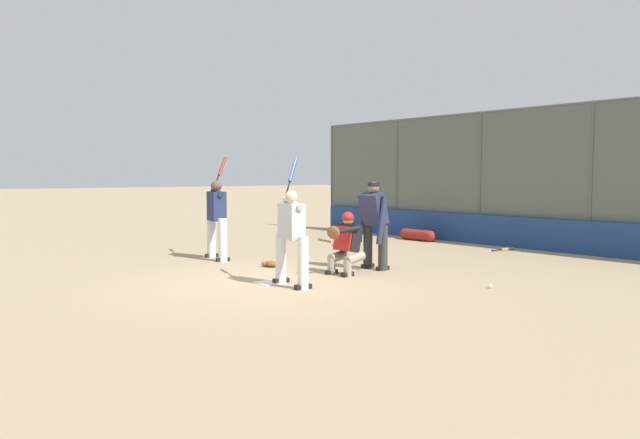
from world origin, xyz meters
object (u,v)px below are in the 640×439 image
at_px(spare_bat_near_backstop, 506,249).
at_px(baseball_loose, 490,286).
at_px(spare_bat_by_padding, 323,240).
at_px(batter_at_plate, 292,234).
at_px(fielding_glove_on_dirt, 270,264).
at_px(catcher_behind_plate, 345,242).
at_px(equipment_bag_dugout_side, 417,235).
at_px(umpire_home, 374,222).
at_px(batter_on_deck, 217,217).

bearing_deg(spare_bat_near_backstop, baseball_loose, -144.15).
bearing_deg(spare_bat_near_backstop, spare_bat_by_padding, 118.67).
relative_size(batter_at_plate, fielding_glove_on_dirt, 6.34).
height_order(batter_at_plate, fielding_glove_on_dirt, batter_at_plate).
relative_size(catcher_behind_plate, spare_bat_by_padding, 1.41).
bearing_deg(baseball_loose, catcher_behind_plate, 19.05).
bearing_deg(fielding_glove_on_dirt, catcher_behind_plate, -161.79).
distance_m(fielding_glove_on_dirt, equipment_bag_dugout_side, 6.28).
bearing_deg(batter_at_plate, baseball_loose, -127.48).
xyz_separation_m(spare_bat_by_padding, fielding_glove_on_dirt, (-3.13, 3.94, 0.03)).
distance_m(spare_bat_near_backstop, fielding_glove_on_dirt, 6.16).
relative_size(fielding_glove_on_dirt, baseball_loose, 4.58).
bearing_deg(spare_bat_near_backstop, catcher_behind_plate, -173.07).
height_order(batter_at_plate, catcher_behind_plate, batter_at_plate).
distance_m(umpire_home, spare_bat_by_padding, 5.40).
relative_size(batter_at_plate, batter_on_deck, 0.95).
distance_m(umpire_home, spare_bat_near_backstop, 4.70).
relative_size(umpire_home, spare_bat_near_backstop, 2.12).
distance_m(umpire_home, batter_on_deck, 3.61).
height_order(spare_bat_near_backstop, equipment_bag_dugout_side, equipment_bag_dugout_side).
relative_size(spare_bat_near_backstop, spare_bat_by_padding, 0.98).
bearing_deg(umpire_home, catcher_behind_plate, 95.00).
bearing_deg(batter_on_deck, catcher_behind_plate, -155.29).
distance_m(fielding_glove_on_dirt, baseball_loose, 4.45).
bearing_deg(baseball_loose, spare_bat_near_backstop, -58.31).
relative_size(baseball_loose, equipment_bag_dugout_side, 0.06).
distance_m(batter_on_deck, spare_bat_near_backstop, 7.02).
height_order(catcher_behind_plate, spare_bat_near_backstop, catcher_behind_plate).
relative_size(catcher_behind_plate, spare_bat_near_backstop, 1.44).
distance_m(batter_on_deck, fielding_glove_on_dirt, 1.90).
bearing_deg(spare_bat_near_backstop, batter_on_deck, 158.04).
bearing_deg(batter_on_deck, batter_at_plate, -179.44).
xyz_separation_m(fielding_glove_on_dirt, baseball_loose, (-4.22, -1.43, -0.02)).
distance_m(batter_at_plate, fielding_glove_on_dirt, 2.35).
bearing_deg(spare_bat_by_padding, batter_on_deck, 126.42).
height_order(umpire_home, equipment_bag_dugout_side, umpire_home).
height_order(catcher_behind_plate, batter_on_deck, batter_on_deck).
bearing_deg(baseball_loose, umpire_home, 0.90).
relative_size(batter_at_plate, umpire_home, 1.26).
xyz_separation_m(batter_at_plate, catcher_behind_plate, (0.34, -1.49, -0.26)).
xyz_separation_m(umpire_home, spare_bat_near_backstop, (0.15, -4.62, -0.89)).
xyz_separation_m(catcher_behind_plate, fielding_glove_on_dirt, (1.66, 0.55, -0.54)).
distance_m(spare_bat_near_backstop, equipment_bag_dugout_side, 2.94).
bearing_deg(batter_at_plate, spare_bat_near_backstop, -79.43).
bearing_deg(spare_bat_by_padding, equipment_bag_dugout_side, -109.21).
distance_m(umpire_home, equipment_bag_dugout_side, 5.67).
bearing_deg(equipment_bag_dugout_side, catcher_behind_plate, 120.01).
bearing_deg(catcher_behind_plate, batter_at_plate, 96.14).
bearing_deg(umpire_home, spare_bat_by_padding, -31.54).
xyz_separation_m(catcher_behind_plate, batter_on_deck, (3.33, 0.79, 0.33)).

